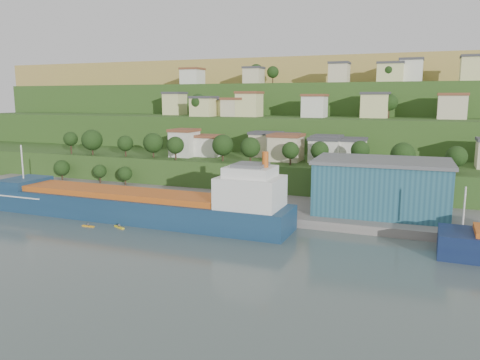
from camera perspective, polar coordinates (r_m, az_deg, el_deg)
The scene contains 10 objects.
ground at distance 102.15m, azimuth -8.12°, elevation -6.62°, with size 500.00×500.00×0.00m, color #42504C.
quay at distance 120.01m, azimuth 7.00°, elevation -4.09°, with size 220.00×26.00×4.00m, color slate.
pebble_beach at distance 151.88m, azimuth -22.19°, elevation -1.79°, with size 40.00×18.00×2.40m, color slate.
hillside at distance 259.79m, azimuth 10.65°, elevation 3.40°, with size 360.00×210.74×96.00m.
cargo_ship_near at distance 114.76m, azimuth -11.76°, elevation -3.23°, with size 78.15×12.66×20.09m.
warehouse at distance 115.64m, azimuth 16.83°, elevation -0.71°, with size 31.63×20.05×12.80m.
caravan at distance 150.35m, azimuth -22.43°, elevation -0.89°, with size 6.17×2.57×2.88m, color silver.
dinghy at distance 145.14m, azimuth -20.81°, elevation -1.57°, with size 3.95×1.48×0.79m, color silver.
kayak_orange at distance 112.78m, azimuth -18.03°, elevation -5.31°, with size 3.15×0.55×0.79m.
kayak_yellow at distance 109.86m, azimuth -14.52°, elevation -5.52°, with size 3.46×2.03×0.88m.
Camera 1 is at (49.05, -84.78, 28.98)m, focal length 35.00 mm.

